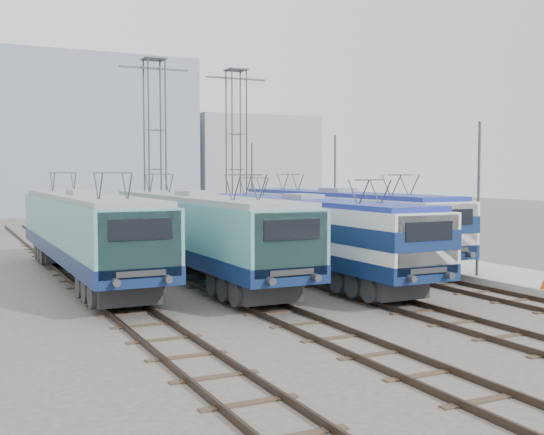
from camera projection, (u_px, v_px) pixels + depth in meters
The scene contains 13 objects.
ground at pixel (331, 307), 24.26m from camera, with size 160.00×160.00×0.00m, color #514C47.
platform at pixel (420, 261), 35.88m from camera, with size 4.00×70.00×0.30m, color #9E9E99.
locomotive_far_left at pixel (86, 229), 29.81m from camera, with size 2.98×18.83×3.54m.
locomotive_center_left at pixel (197, 229), 30.10m from camera, with size 2.93×18.54×3.49m.
locomotive_center_right at pixel (304, 229), 30.60m from camera, with size 2.81×17.76×3.34m.
locomotive_far_right at pixel (339, 218), 36.44m from camera, with size 2.92×18.45×3.47m.
catenary_tower_west at pixel (155, 144), 43.57m from camera, with size 4.50×1.20×12.00m.
catenary_tower_east at pixel (236, 146), 48.20m from camera, with size 4.50×1.20×12.00m.
mast_front at pixel (478, 202), 29.57m from camera, with size 0.12×0.12×7.00m, color #3F4247.
mast_mid at pixel (335, 194), 40.34m from camera, with size 0.12×0.12×7.00m, color #3F4247.
mast_rear at pixel (252, 190), 51.11m from camera, with size 0.12×0.12×7.00m, color #3F4247.
building_center at pixel (93, 137), 81.06m from camera, with size 22.00×14.00×18.00m, color gray.
building_east at pixel (246, 163), 89.98m from camera, with size 16.00×12.00×12.00m, color gray.
Camera 1 is at (-12.37, -20.67, 4.80)m, focal length 45.00 mm.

